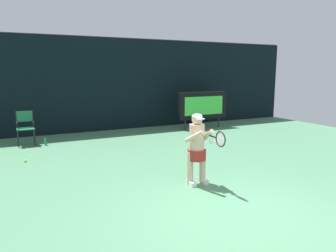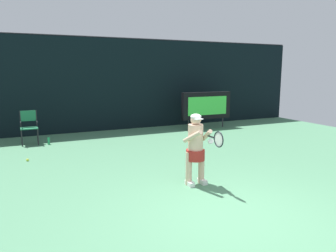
% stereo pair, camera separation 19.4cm
% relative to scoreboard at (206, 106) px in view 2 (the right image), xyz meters
% --- Properties ---
extents(ground, '(18.00, 22.00, 0.03)m').
position_rel_scoreboard_xyz_m(ground, '(-3.86, -7.38, -0.96)').
color(ground, '#4A7F5B').
extents(backdrop_screen, '(18.00, 0.12, 3.66)m').
position_rel_scoreboard_xyz_m(backdrop_screen, '(-3.86, 1.30, 0.86)').
color(backdrop_screen, black).
rests_on(backdrop_screen, ground).
extents(scoreboard, '(2.20, 0.21, 1.50)m').
position_rel_scoreboard_xyz_m(scoreboard, '(0.00, 0.00, 0.00)').
color(scoreboard, black).
rests_on(scoreboard, ground).
extents(umpire_chair, '(0.52, 0.44, 1.08)m').
position_rel_scoreboard_xyz_m(umpire_chair, '(-6.72, -0.14, -0.33)').
color(umpire_chair, black).
rests_on(umpire_chair, ground).
extents(water_bottle, '(0.07, 0.07, 0.27)m').
position_rel_scoreboard_xyz_m(water_bottle, '(-6.18, -0.46, -0.82)').
color(water_bottle, '#239354').
rests_on(water_bottle, ground).
extents(tennis_player, '(0.53, 0.61, 1.48)m').
position_rel_scoreboard_xyz_m(tennis_player, '(-3.68, -5.63, -0.14)').
color(tennis_player, white).
rests_on(tennis_player, ground).
extents(tennis_racket, '(0.03, 0.60, 0.31)m').
position_rel_scoreboard_xyz_m(tennis_racket, '(-3.54, -6.23, 0.12)').
color(tennis_racket, black).
extents(tennis_ball_loose, '(0.07, 0.07, 0.07)m').
position_rel_scoreboard_xyz_m(tennis_ball_loose, '(-6.84, -2.29, -0.91)').
color(tennis_ball_loose, '#CCDB3D').
rests_on(tennis_ball_loose, ground).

